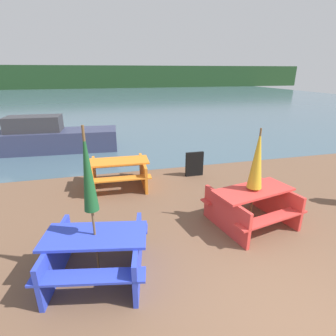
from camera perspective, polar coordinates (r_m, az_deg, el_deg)
The scene contains 9 objects.
water at distance 33.07m, azimuth -10.80°, elevation 14.76°, with size 60.00×50.00×0.00m.
far_treeline at distance 52.92m, azimuth -12.59°, elevation 18.79°, with size 80.00×1.60×4.00m.
picnic_table_blue at distance 4.34m, azimuth -15.25°, elevation -16.97°, with size 1.77×1.65×0.73m.
picnic_table_red at distance 5.71m, azimuth 17.77°, elevation -7.34°, with size 1.86×1.68×0.78m.
picnic_table_orange at distance 7.28m, azimuth -10.75°, elevation -0.63°, with size 1.69×1.44×0.76m.
umbrella_darkgreen at distance 3.72m, azimuth -17.07°, elevation -0.84°, with size 0.21×0.21×2.37m.
umbrella_gold at distance 5.35m, azimuth 18.86°, elevation 1.79°, with size 0.29×0.29×2.03m.
boat at distance 11.42m, azimuth -23.49°, elevation 6.10°, with size 4.61×1.62×1.40m.
signboard at distance 7.97m, azimuth 5.77°, elevation 0.86°, with size 0.55×0.08×0.75m.
Camera 1 is at (-2.16, -1.76, 3.02)m, focal length 28.00 mm.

